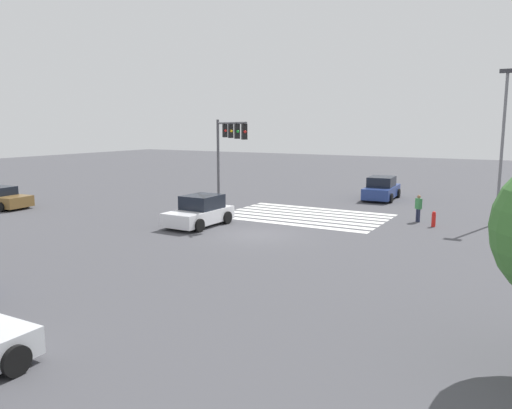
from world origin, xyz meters
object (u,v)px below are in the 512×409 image
pedestrian (418,207)px  street_light_pole_a (503,133)px  car_1 (0,198)px  car_3 (200,212)px  fire_hydrant (434,219)px  car_5 (381,189)px  traffic_signal_mast (228,141)px

pedestrian → street_light_pole_a: (-3.96, -1.66, 4.18)m
car_1 → street_light_pole_a: (-29.30, -10.51, 4.38)m
car_1 → street_light_pole_a: 31.44m
car_3 → fire_hydrant: bearing=119.3°
car_5 → fire_hydrant: size_ratio=5.62×
pedestrian → traffic_signal_mast: bearing=-35.5°
car_5 → fire_hydrant: 10.15m
car_3 → car_5: size_ratio=0.87×
street_light_pole_a → car_1: bearing=19.7°
traffic_signal_mast → car_5: size_ratio=1.21×
traffic_signal_mast → fire_hydrant: size_ratio=6.82×
car_1 → fire_hydrant: car_1 is taller
street_light_pole_a → car_3: bearing=31.4°
car_1 → street_light_pole_a: bearing=15.5°
car_1 → pedestrian: pedestrian is taller
car_1 → fire_hydrant: (-26.38, -7.87, -0.24)m
traffic_signal_mast → car_1: 15.91m
car_5 → street_light_pole_a: bearing=-129.9°
traffic_signal_mast → car_1: bearing=-111.7°
car_3 → car_5: bearing=159.0°
car_5 → street_light_pole_a: 11.04m
traffic_signal_mast → car_5: traffic_signal_mast is taller
car_3 → car_5: car_5 is taller
car_1 → fire_hydrant: 27.53m
traffic_signal_mast → car_3: bearing=-32.9°
car_1 → pedestrian: (-25.34, -8.85, 0.20)m
street_light_pole_a → fire_hydrant: 6.07m
traffic_signal_mast → fire_hydrant: 12.98m
traffic_signal_mast → pedestrian: size_ratio=3.73×
car_5 → pedestrian: size_ratio=3.08×
car_5 → fire_hydrant: (-5.31, 8.64, -0.36)m
traffic_signal_mast → pedestrian: 12.06m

